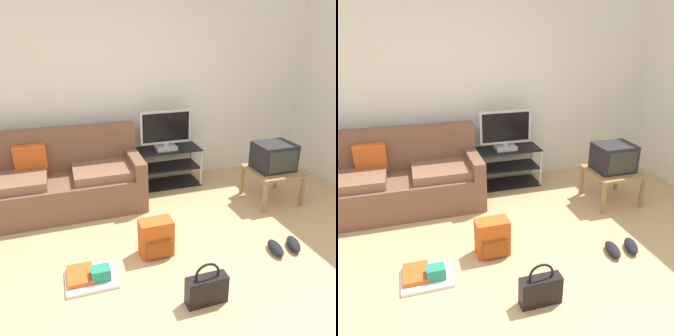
% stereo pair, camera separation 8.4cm
% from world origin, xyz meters
% --- Properties ---
extents(ground_plane, '(9.00, 9.80, 0.02)m').
position_xyz_m(ground_plane, '(0.00, 0.00, -0.01)').
color(ground_plane, tan).
extents(wall_back, '(9.00, 0.10, 2.70)m').
position_xyz_m(wall_back, '(0.00, 2.45, 1.35)').
color(wall_back, silver).
rests_on(wall_back, ground_plane).
extents(couch, '(1.91, 0.81, 0.93)m').
position_xyz_m(couch, '(-0.62, 1.89, 0.34)').
color(couch, brown).
rests_on(couch, ground_plane).
extents(tv_stand, '(0.94, 0.40, 0.53)m').
position_xyz_m(tv_stand, '(0.77, 2.12, 0.26)').
color(tv_stand, black).
rests_on(tv_stand, ground_plane).
extents(flat_tv, '(0.69, 0.22, 0.53)m').
position_xyz_m(flat_tv, '(0.77, 2.10, 0.79)').
color(flat_tv, '#B2B2B7').
rests_on(flat_tv, tv_stand).
extents(side_table, '(0.59, 0.59, 0.41)m').
position_xyz_m(side_table, '(1.90, 1.26, 0.36)').
color(side_table, '#9E7A4C').
rests_on(side_table, ground_plane).
extents(crt_tv, '(0.46, 0.39, 0.33)m').
position_xyz_m(crt_tv, '(1.90, 1.28, 0.58)').
color(crt_tv, '#232326').
rests_on(crt_tv, side_table).
extents(backpack, '(0.32, 0.26, 0.36)m').
position_xyz_m(backpack, '(0.19, 0.62, 0.18)').
color(backpack, '#CC561E').
rests_on(backpack, ground_plane).
extents(handbag, '(0.33, 0.11, 0.38)m').
position_xyz_m(handbag, '(0.39, -0.11, 0.13)').
color(handbag, black).
rests_on(handbag, ground_plane).
extents(sneakers_pair, '(0.39, 0.29, 0.09)m').
position_xyz_m(sneakers_pair, '(1.41, 0.28, 0.04)').
color(sneakers_pair, black).
rests_on(sneakers_pair, ground_plane).
extents(floor_tray, '(0.44, 0.35, 0.14)m').
position_xyz_m(floor_tray, '(-0.45, 0.44, 0.04)').
color(floor_tray, silver).
rests_on(floor_tray, ground_plane).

